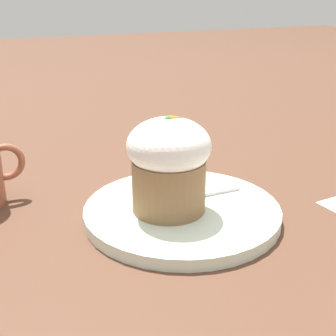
% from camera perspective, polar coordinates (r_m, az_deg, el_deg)
% --- Properties ---
extents(ground_plane, '(4.00, 4.00, 0.00)m').
position_cam_1_polar(ground_plane, '(0.53, 1.71, -6.03)').
color(ground_plane, '#513323').
extents(dessert_plate, '(0.22, 0.22, 0.01)m').
position_cam_1_polar(dessert_plate, '(0.52, 1.72, -5.37)').
color(dessert_plate, silver).
rests_on(dessert_plate, ground_plane).
extents(carrot_cake, '(0.09, 0.09, 0.11)m').
position_cam_1_polar(carrot_cake, '(0.49, 0.00, 0.68)').
color(carrot_cake, olive).
rests_on(carrot_cake, dessert_plate).
extents(spoon, '(0.11, 0.03, 0.01)m').
position_cam_1_polar(spoon, '(0.53, 1.78, -3.59)').
color(spoon, silver).
rests_on(spoon, dessert_plate).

